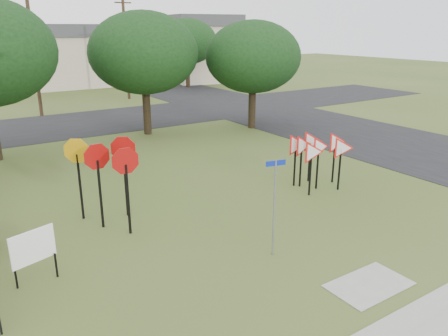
# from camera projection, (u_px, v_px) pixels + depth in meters

# --- Properties ---
(ground) EXTENTS (140.00, 140.00, 0.00)m
(ground) POSITION_uv_depth(u_px,v_px,m) (300.00, 245.00, 12.34)
(ground) COLOR #3A4E1D
(sidewalk) EXTENTS (30.00, 1.60, 0.02)m
(sidewalk) POSITION_uv_depth(u_px,v_px,m) (440.00, 326.00, 8.99)
(sidewalk) COLOR gray
(sidewalk) RESTS_ON ground
(street_right) EXTENTS (8.00, 50.00, 0.02)m
(street_right) POSITION_uv_depth(u_px,v_px,m) (334.00, 129.00, 26.56)
(street_right) COLOR black
(street_right) RESTS_ON ground
(street_far) EXTENTS (60.00, 8.00, 0.02)m
(street_far) POSITION_uv_depth(u_px,v_px,m) (88.00, 123.00, 28.24)
(street_far) COLOR black
(street_far) RESTS_ON ground
(curb_pad) EXTENTS (2.00, 1.20, 0.02)m
(curb_pad) POSITION_uv_depth(u_px,v_px,m) (369.00, 285.00, 10.43)
(curb_pad) COLOR gray
(curb_pad) RESTS_ON ground
(street_name_sign) EXTENTS (0.54, 0.14, 2.67)m
(street_name_sign) POSITION_uv_depth(u_px,v_px,m) (274.00, 201.00, 11.36)
(street_name_sign) COLOR gray
(street_name_sign) RESTS_ON ground
(stop_sign_cluster) EXTENTS (2.00, 2.14, 2.68)m
(stop_sign_cluster) POSITION_uv_depth(u_px,v_px,m) (106.00, 164.00, 13.14)
(stop_sign_cluster) COLOR black
(stop_sign_cluster) RESTS_ON ground
(yield_sign_cluster) EXTENTS (2.67, 1.83, 2.10)m
(yield_sign_cluster) POSITION_uv_depth(u_px,v_px,m) (316.00, 148.00, 16.40)
(yield_sign_cluster) COLOR black
(yield_sign_cluster) RESTS_ON ground
(info_board) EXTENTS (1.06, 0.36, 1.37)m
(info_board) POSITION_uv_depth(u_px,v_px,m) (33.00, 248.00, 10.27)
(info_board) COLOR black
(info_board) RESTS_ON ground
(far_pole_a) EXTENTS (1.40, 0.24, 9.00)m
(far_pole_a) POSITION_uv_depth(u_px,v_px,m) (33.00, 48.00, 28.97)
(far_pole_a) COLOR #42301E
(far_pole_a) RESTS_ON ground
(far_pole_b) EXTENTS (1.40, 0.24, 8.50)m
(far_pole_b) POSITION_uv_depth(u_px,v_px,m) (126.00, 47.00, 36.41)
(far_pole_b) COLOR #42301E
(far_pole_b) RESTS_ON ground
(house_mid) EXTENTS (8.40, 8.40, 6.20)m
(house_mid) POSITION_uv_depth(u_px,v_px,m) (66.00, 55.00, 45.28)
(house_mid) COLOR beige
(house_mid) RESTS_ON ground
(house_right) EXTENTS (8.30, 8.30, 7.20)m
(house_right) POSITION_uv_depth(u_px,v_px,m) (201.00, 48.00, 49.26)
(house_right) COLOR beige
(house_right) RESTS_ON ground
(tree_near_mid) EXTENTS (6.00, 6.00, 6.80)m
(tree_near_mid) POSITION_uv_depth(u_px,v_px,m) (144.00, 53.00, 23.92)
(tree_near_mid) COLOR black
(tree_near_mid) RESTS_ON ground
(tree_near_right) EXTENTS (5.60, 5.60, 6.33)m
(tree_near_right) POSITION_uv_depth(u_px,v_px,m) (253.00, 57.00, 25.56)
(tree_near_right) COLOR black
(tree_near_right) RESTS_ON ground
(tree_far_right) EXTENTS (6.00, 6.00, 6.80)m
(tree_far_right) POSITION_uv_depth(u_px,v_px,m) (187.00, 41.00, 43.71)
(tree_far_right) COLOR black
(tree_far_right) RESTS_ON ground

